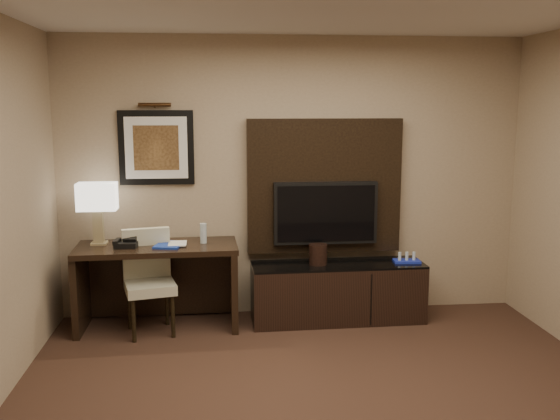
{
  "coord_description": "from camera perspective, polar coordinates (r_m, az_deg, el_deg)",
  "views": [
    {
      "loc": [
        -0.73,
        -3.5,
        2.07
      ],
      "look_at": [
        -0.2,
        1.8,
        1.15
      ],
      "focal_mm": 40.0,
      "sensor_mm": 36.0,
      "label": 1
    }
  ],
  "objects": [
    {
      "name": "water_bottle",
      "position": [
        5.82,
        -7.02,
        -2.13
      ],
      "size": [
        0.07,
        0.07,
        0.18
      ],
      "primitive_type": "cylinder",
      "rotation": [
        0.0,
        0.0,
        -0.16
      ],
      "color": "silver",
      "rests_on": "desk"
    },
    {
      "name": "ice_bucket",
      "position": [
        5.89,
        3.49,
        -4.07
      ],
      "size": [
        0.19,
        0.19,
        0.19
      ],
      "primitive_type": "cylinder",
      "rotation": [
        0.0,
        0.0,
        0.11
      ],
      "color": "black",
      "rests_on": "credenza"
    },
    {
      "name": "blue_folder",
      "position": [
        5.77,
        -10.09,
        -3.16
      ],
      "size": [
        0.28,
        0.34,
        0.02
      ],
      "primitive_type": "cube",
      "rotation": [
        0.0,
        0.0,
        -0.21
      ],
      "color": "navy",
      "rests_on": "desk"
    },
    {
      "name": "book",
      "position": [
        5.76,
        -10.23,
        -2.12
      ],
      "size": [
        0.17,
        0.02,
        0.23
      ],
      "primitive_type": "imported",
      "rotation": [
        0.0,
        0.0,
        0.02
      ],
      "color": "#BDB195",
      "rests_on": "desk"
    },
    {
      "name": "desk_chair",
      "position": [
        5.76,
        -11.81,
        -6.8
      ],
      "size": [
        0.53,
        0.58,
        0.89
      ],
      "primitive_type": null,
      "rotation": [
        0.0,
        0.0,
        0.23
      ],
      "color": "beige",
      "rests_on": "floor"
    },
    {
      "name": "tv_wall_panel",
      "position": [
        6.08,
        4.05,
        2.21
      ],
      "size": [
        1.5,
        0.12,
        1.3
      ],
      "primitive_type": "cube",
      "color": "black",
      "rests_on": "wall_back"
    },
    {
      "name": "tv",
      "position": [
        6.02,
        4.18,
        -0.27
      ],
      "size": [
        1.0,
        0.08,
        0.6
      ],
      "primitive_type": "cube",
      "color": "black",
      "rests_on": "tv_wall_panel"
    },
    {
      "name": "desk_phone",
      "position": [
        5.79,
        -13.86,
        -2.84
      ],
      "size": [
        0.21,
        0.19,
        0.1
      ],
      "primitive_type": null,
      "rotation": [
        0.0,
        0.0,
        -0.09
      ],
      "color": "black",
      "rests_on": "desk"
    },
    {
      "name": "minibar_tray",
      "position": [
        6.09,
        11.51,
        -4.28
      ],
      "size": [
        0.26,
        0.17,
        0.09
      ],
      "primitive_type": null,
      "rotation": [
        0.0,
        0.0,
        -0.08
      ],
      "color": "#1A2BAB",
      "rests_on": "credenza"
    },
    {
      "name": "credenza",
      "position": [
        6.03,
        5.29,
        -7.49
      ],
      "size": [
        1.65,
        0.49,
        0.56
      ],
      "primitive_type": "cube",
      "rotation": [
        0.0,
        0.0,
        0.02
      ],
      "color": "black",
      "rests_on": "floor"
    },
    {
      "name": "picture_light",
      "position": [
        5.97,
        -11.39,
        9.42
      ],
      "size": [
        0.04,
        0.04,
        0.3
      ],
      "primitive_type": "cylinder",
      "color": "#3E2713",
      "rests_on": "wall_back"
    },
    {
      "name": "artwork",
      "position": [
        6.02,
        -11.23,
        5.61
      ],
      "size": [
        0.7,
        0.04,
        0.7
      ],
      "primitive_type": "cube",
      "color": "black",
      "rests_on": "wall_back"
    },
    {
      "name": "table_lamp",
      "position": [
        5.93,
        -16.32,
        -0.16
      ],
      "size": [
        0.39,
        0.24,
        0.61
      ],
      "primitive_type": null,
      "rotation": [
        0.0,
        0.0,
        -0.08
      ],
      "color": "#9A8860",
      "rests_on": "desk"
    },
    {
      "name": "wall_back",
      "position": [
        6.09,
        1.18,
        3.0
      ],
      "size": [
        4.5,
        0.01,
        2.7
      ],
      "primitive_type": "cube",
      "color": "#9C8669",
      "rests_on": "floor"
    },
    {
      "name": "desk",
      "position": [
        5.92,
        -11.07,
        -6.86
      ],
      "size": [
        1.48,
        0.67,
        0.78
      ],
      "primitive_type": "cube",
      "rotation": [
        0.0,
        0.0,
        0.03
      ],
      "color": "black",
      "rests_on": "floor"
    }
  ]
}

